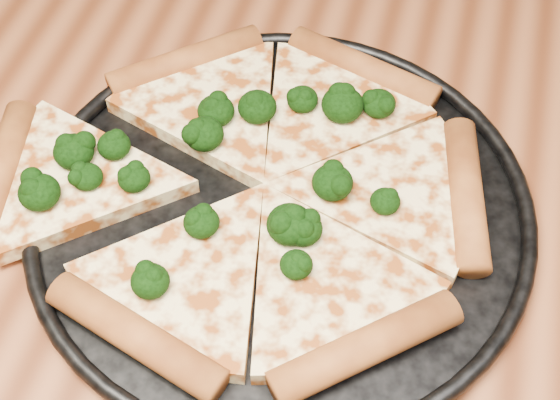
# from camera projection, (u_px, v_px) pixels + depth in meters

# --- Properties ---
(dining_table) EXTENTS (1.20, 0.90, 0.75)m
(dining_table) POSITION_uv_depth(u_px,v_px,m) (245.00, 364.00, 0.59)
(dining_table) COLOR brown
(dining_table) RESTS_ON ground
(pizza_pan) EXTENTS (0.34, 0.34, 0.02)m
(pizza_pan) POSITION_uv_depth(u_px,v_px,m) (280.00, 208.00, 0.55)
(pizza_pan) COLOR black
(pizza_pan) RESTS_ON dining_table
(pizza) EXTENTS (0.35, 0.32, 0.02)m
(pizza) POSITION_uv_depth(u_px,v_px,m) (253.00, 185.00, 0.55)
(pizza) COLOR #FFE19C
(pizza) RESTS_ON pizza_pan
(broccoli_florets) EXTENTS (0.24, 0.20, 0.02)m
(broccoli_florets) POSITION_uv_depth(u_px,v_px,m) (231.00, 164.00, 0.55)
(broccoli_florets) COLOR black
(broccoli_florets) RESTS_ON pizza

